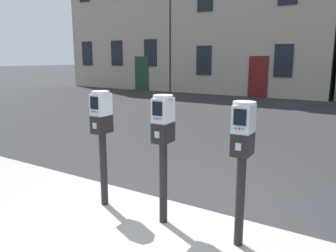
{
  "coord_description": "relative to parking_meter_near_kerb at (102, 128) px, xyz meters",
  "views": [
    {
      "loc": [
        1.9,
        -3.32,
        1.99
      ],
      "look_at": [
        -0.02,
        -0.24,
        1.25
      ],
      "focal_mm": 35.66,
      "sensor_mm": 36.0,
      "label": 1
    }
  ],
  "objects": [
    {
      "name": "ground_plane",
      "position": [
        0.92,
        0.34,
        -1.15
      ],
      "size": [
        160.0,
        160.0,
        0.0
      ],
      "primitive_type": "plane",
      "color": "#28282B"
    },
    {
      "name": "parking_meter_end_of_row",
      "position": [
        1.8,
        -0.0,
        -0.0
      ],
      "size": [
        0.22,
        0.25,
        1.46
      ],
      "rotation": [
        0.0,
        0.0,
        -1.55
      ],
      "color": "black",
      "rests_on": "sidewalk_slab"
    },
    {
      "name": "parking_meter_near_kerb",
      "position": [
        0.0,
        0.0,
        0.0
      ],
      "size": [
        0.22,
        0.25,
        1.46
      ],
      "rotation": [
        0.0,
        0.0,
        -1.55
      ],
      "color": "black",
      "rests_on": "sidewalk_slab"
    },
    {
      "name": "parking_meter_twin_adjacent",
      "position": [
        0.9,
        0.0,
        0.0
      ],
      "size": [
        0.22,
        0.25,
        1.46
      ],
      "rotation": [
        0.0,
        0.0,
        -1.55
      ],
      "color": "black",
      "rests_on": "sidewalk_slab"
    }
  ]
}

